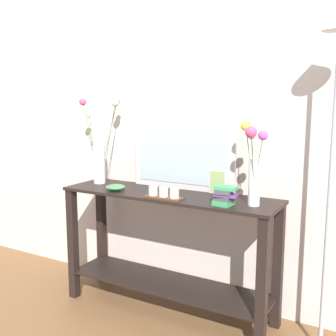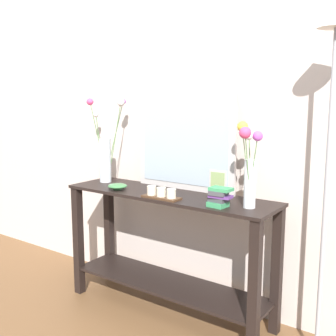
{
  "view_description": "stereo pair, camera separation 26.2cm",
  "coord_description": "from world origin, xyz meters",
  "px_view_note": "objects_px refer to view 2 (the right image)",
  "views": [
    {
      "loc": [
        1.29,
        -2.25,
        1.39
      ],
      "look_at": [
        0.0,
        0.0,
        0.96
      ],
      "focal_mm": 44.7,
      "sensor_mm": 36.0,
      "label": 1
    },
    {
      "loc": [
        1.51,
        -2.11,
        1.39
      ],
      "look_at": [
        0.0,
        0.0,
        0.96
      ],
      "focal_mm": 44.7,
      "sensor_mm": 36.0,
      "label": 2
    }
  ],
  "objects_px": {
    "console_table": "(168,241)",
    "book_stack": "(219,197)",
    "floor_lamp": "(330,132)",
    "picture_frame_small": "(218,182)",
    "tall_vase_left": "(106,151)",
    "vase_right": "(249,164)",
    "candle_tray": "(161,194)",
    "mirror_leaning": "(185,126)",
    "decorative_bowl": "(118,186)"
  },
  "relations": [
    {
      "from": "console_table",
      "to": "book_stack",
      "type": "distance_m",
      "value": 0.58
    },
    {
      "from": "book_stack",
      "to": "floor_lamp",
      "type": "xyz_separation_m",
      "value": [
        0.54,
        0.13,
        0.38
      ]
    },
    {
      "from": "picture_frame_small",
      "to": "floor_lamp",
      "type": "relative_size",
      "value": 0.08
    },
    {
      "from": "console_table",
      "to": "tall_vase_left",
      "type": "bearing_deg",
      "value": 175.32
    },
    {
      "from": "book_stack",
      "to": "floor_lamp",
      "type": "distance_m",
      "value": 0.67
    },
    {
      "from": "vase_right",
      "to": "candle_tray",
      "type": "height_order",
      "value": "vase_right"
    },
    {
      "from": "mirror_leaning",
      "to": "decorative_bowl",
      "type": "bearing_deg",
      "value": -142.34
    },
    {
      "from": "tall_vase_left",
      "to": "book_stack",
      "type": "bearing_deg",
      "value": -8.85
    },
    {
      "from": "mirror_leaning",
      "to": "vase_right",
      "type": "bearing_deg",
      "value": -19.59
    },
    {
      "from": "tall_vase_left",
      "to": "book_stack",
      "type": "xyz_separation_m",
      "value": [
        1.01,
        -0.16,
        -0.16
      ]
    },
    {
      "from": "vase_right",
      "to": "decorative_bowl",
      "type": "height_order",
      "value": "vase_right"
    },
    {
      "from": "vase_right",
      "to": "book_stack",
      "type": "xyz_separation_m",
      "value": [
        -0.14,
        -0.08,
        -0.19
      ]
    },
    {
      "from": "vase_right",
      "to": "floor_lamp",
      "type": "xyz_separation_m",
      "value": [
        0.4,
        0.05,
        0.19
      ]
    },
    {
      "from": "vase_right",
      "to": "book_stack",
      "type": "bearing_deg",
      "value": -149.68
    },
    {
      "from": "mirror_leaning",
      "to": "picture_frame_small",
      "type": "relative_size",
      "value": 5.37
    },
    {
      "from": "mirror_leaning",
      "to": "decorative_bowl",
      "type": "xyz_separation_m",
      "value": [
        -0.35,
        -0.27,
        -0.39
      ]
    },
    {
      "from": "console_table",
      "to": "vase_right",
      "type": "xyz_separation_m",
      "value": [
        0.56,
        -0.03,
        0.56
      ]
    },
    {
      "from": "console_table",
      "to": "picture_frame_small",
      "type": "relative_size",
      "value": 9.22
    },
    {
      "from": "mirror_leaning",
      "to": "candle_tray",
      "type": "xyz_separation_m",
      "value": [
        0.03,
        -0.3,
        -0.39
      ]
    },
    {
      "from": "mirror_leaning",
      "to": "floor_lamp",
      "type": "bearing_deg",
      "value": -8.65
    },
    {
      "from": "floor_lamp",
      "to": "mirror_leaning",
      "type": "bearing_deg",
      "value": 171.35
    },
    {
      "from": "mirror_leaning",
      "to": "candle_tray",
      "type": "distance_m",
      "value": 0.49
    },
    {
      "from": "decorative_bowl",
      "to": "book_stack",
      "type": "height_order",
      "value": "book_stack"
    },
    {
      "from": "picture_frame_small",
      "to": "console_table",
      "type": "bearing_deg",
      "value": -151.04
    },
    {
      "from": "console_table",
      "to": "mirror_leaning",
      "type": "height_order",
      "value": "mirror_leaning"
    },
    {
      "from": "vase_right",
      "to": "picture_frame_small",
      "type": "height_order",
      "value": "vase_right"
    },
    {
      "from": "vase_right",
      "to": "decorative_bowl",
      "type": "distance_m",
      "value": 0.93
    },
    {
      "from": "console_table",
      "to": "book_stack",
      "type": "height_order",
      "value": "book_stack"
    },
    {
      "from": "floor_lamp",
      "to": "picture_frame_small",
      "type": "bearing_deg",
      "value": 169.18
    },
    {
      "from": "console_table",
      "to": "tall_vase_left",
      "type": "relative_size",
      "value": 2.39
    },
    {
      "from": "console_table",
      "to": "picture_frame_small",
      "type": "distance_m",
      "value": 0.5
    },
    {
      "from": "vase_right",
      "to": "picture_frame_small",
      "type": "xyz_separation_m",
      "value": [
        -0.29,
        0.18,
        -0.17
      ]
    },
    {
      "from": "picture_frame_small",
      "to": "decorative_bowl",
      "type": "bearing_deg",
      "value": -157.01
    },
    {
      "from": "console_table",
      "to": "floor_lamp",
      "type": "distance_m",
      "value": 1.22
    },
    {
      "from": "console_table",
      "to": "mirror_leaning",
      "type": "relative_size",
      "value": 1.72
    },
    {
      "from": "tall_vase_left",
      "to": "picture_frame_small",
      "type": "height_order",
      "value": "tall_vase_left"
    },
    {
      "from": "console_table",
      "to": "mirror_leaning",
      "type": "bearing_deg",
      "value": 84.21
    },
    {
      "from": "decorative_bowl",
      "to": "floor_lamp",
      "type": "height_order",
      "value": "floor_lamp"
    },
    {
      "from": "console_table",
      "to": "candle_tray",
      "type": "distance_m",
      "value": 0.37
    },
    {
      "from": "mirror_leaning",
      "to": "decorative_bowl",
      "type": "relative_size",
      "value": 6.49
    },
    {
      "from": "mirror_leaning",
      "to": "decorative_bowl",
      "type": "height_order",
      "value": "mirror_leaning"
    },
    {
      "from": "book_stack",
      "to": "decorative_bowl",
      "type": "bearing_deg",
      "value": 179.75
    },
    {
      "from": "candle_tray",
      "to": "floor_lamp",
      "type": "relative_size",
      "value": 0.13
    },
    {
      "from": "picture_frame_small",
      "to": "vase_right",
      "type": "bearing_deg",
      "value": -32.29
    },
    {
      "from": "vase_right",
      "to": "candle_tray",
      "type": "bearing_deg",
      "value": -168.5
    },
    {
      "from": "tall_vase_left",
      "to": "book_stack",
      "type": "relative_size",
      "value": 4.45
    },
    {
      "from": "candle_tray",
      "to": "picture_frame_small",
      "type": "distance_m",
      "value": 0.37
    },
    {
      "from": "vase_right",
      "to": "picture_frame_small",
      "type": "distance_m",
      "value": 0.38
    },
    {
      "from": "tall_vase_left",
      "to": "book_stack",
      "type": "height_order",
      "value": "tall_vase_left"
    },
    {
      "from": "mirror_leaning",
      "to": "tall_vase_left",
      "type": "distance_m",
      "value": 0.64
    }
  ]
}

